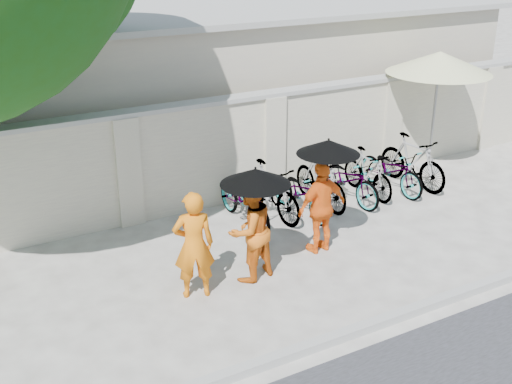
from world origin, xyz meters
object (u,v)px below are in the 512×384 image
monk_left (194,245)px  monk_center (250,230)px  monk_right (322,207)px  patio_umbrella (439,64)px

monk_left → monk_center: (0.94, 0.05, -0.01)m
monk_right → monk_center: bearing=4.2°
monk_center → patio_umbrella: bearing=-172.8°
monk_center → monk_right: 1.48m
patio_umbrella → monk_right: bearing=-155.1°
monk_left → monk_center: 0.94m
monk_left → monk_right: size_ratio=1.04×
patio_umbrella → monk_left: bearing=-161.3°
monk_right → patio_umbrella: 4.98m
monk_center → monk_right: bearing=174.9°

